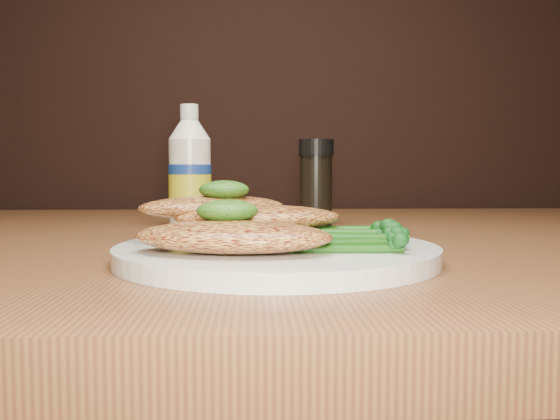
{
  "coord_description": "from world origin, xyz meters",
  "views": [
    {
      "loc": [
        -0.01,
        0.39,
        0.82
      ],
      "look_at": [
        0.02,
        0.87,
        0.79
      ],
      "focal_mm": 38.65,
      "sensor_mm": 36.0,
      "label": 1
    }
  ],
  "objects": [
    {
      "name": "chicken_front",
      "position": [
        -0.02,
        0.81,
        0.77
      ],
      "size": [
        0.15,
        0.1,
        0.02
      ],
      "primitive_type": "ellipsoid",
      "rotation": [
        0.0,
        0.0,
        -0.17
      ],
      "color": "#C78A3F",
      "rests_on": "plate"
    },
    {
      "name": "pepper_grinder",
      "position": [
        0.07,
        1.15,
        0.8
      ],
      "size": [
        0.04,
        0.04,
        0.11
      ],
      "primitive_type": null,
      "rotation": [
        0.0,
        0.0,
        0.01
      ],
      "color": "black",
      "rests_on": "dining_table"
    },
    {
      "name": "mayo_bottle",
      "position": [
        -0.08,
        1.15,
        0.83
      ],
      "size": [
        0.06,
        0.06,
        0.15
      ],
      "primitive_type": null,
      "rotation": [
        0.0,
        0.0,
        -0.21
      ],
      "color": "white",
      "rests_on": "dining_table"
    },
    {
      "name": "chicken_mid",
      "position": [
        -0.0,
        0.88,
        0.78
      ],
      "size": [
        0.14,
        0.08,
        0.02
      ],
      "primitive_type": "ellipsoid",
      "rotation": [
        0.0,
        0.0,
        0.07
      ],
      "color": "#C78A3F",
      "rests_on": "plate"
    },
    {
      "name": "plate",
      "position": [
        0.01,
        0.86,
        0.76
      ],
      "size": [
        0.25,
        0.25,
        0.01
      ],
      "primitive_type": "cylinder",
      "color": "white",
      "rests_on": "dining_table"
    },
    {
      "name": "pesto_back",
      "position": [
        -0.03,
        0.9,
        0.8
      ],
      "size": [
        0.05,
        0.05,
        0.02
      ],
      "primitive_type": "ellipsoid",
      "rotation": [
        0.0,
        0.0,
        -0.18
      ],
      "color": "black",
      "rests_on": "chicken_back"
    },
    {
      "name": "broccolini_bundle",
      "position": [
        0.07,
        0.85,
        0.77
      ],
      "size": [
        0.14,
        0.13,
        0.02
      ],
      "primitive_type": null,
      "rotation": [
        0.0,
        0.0,
        0.31
      ],
      "color": "#174910",
      "rests_on": "plate"
    },
    {
      "name": "pesto_front",
      "position": [
        -0.02,
        0.83,
        0.79
      ],
      "size": [
        0.05,
        0.04,
        0.02
      ],
      "primitive_type": "ellipsoid",
      "rotation": [
        0.0,
        0.0,
        -0.03
      ],
      "color": "black",
      "rests_on": "chicken_front"
    },
    {
      "name": "chicken_back",
      "position": [
        -0.04,
        0.9,
        0.79
      ],
      "size": [
        0.14,
        0.1,
        0.02
      ],
      "primitive_type": "ellipsoid",
      "rotation": [
        0.0,
        0.0,
        0.32
      ],
      "color": "#C78A3F",
      "rests_on": "plate"
    }
  ]
}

